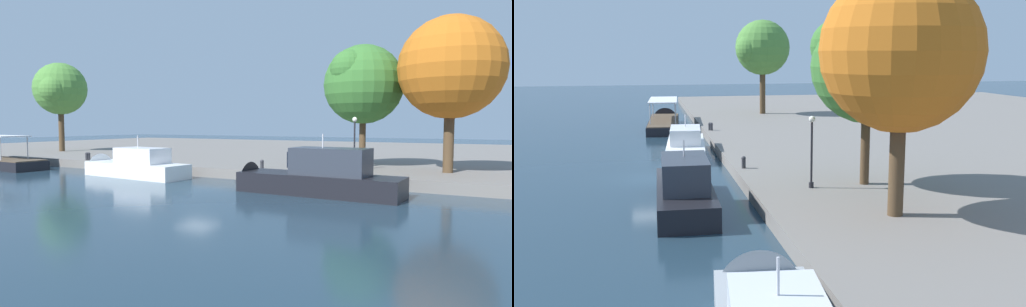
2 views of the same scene
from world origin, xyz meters
The scene contains 11 objects.
ground_plane centered at (0.00, 0.00, 0.00)m, with size 220.00×220.00×0.00m, color #1E3342.
tour_boat_0 centered at (-26.53, 1.77, 0.36)m, with size 14.42×3.86×4.29m.
motor_yacht_1 centered at (-8.66, 2.86, 0.64)m, with size 10.39×3.53×4.28m.
motor_yacht_2 centered at (7.21, 1.65, 0.80)m, with size 10.91×3.08×4.59m.
mooring_bollard_0 centered at (1.66, 5.78, 1.18)m, with size 0.29×0.29×0.78m.
mooring_bollard_1 centered at (-17.21, 5.70, 1.16)m, with size 0.30×0.30×0.75m.
mooring_bollard_2 centered at (-17.10, 5.85, 1.16)m, with size 0.28×0.28×0.74m.
lamp_post centered at (7.83, 8.48, 2.99)m, with size 0.35×0.35×3.93m.
tree_0 centered at (-31.02, 13.32, 8.44)m, with size 6.42×6.52×11.00m.
tree_1 centered at (7.36, 11.45, 7.31)m, with size 6.19×6.19×9.62m.
tree_2 centered at (13.86, 10.79, 8.27)m, with size 7.16×7.16×10.93m.
Camera 2 is at (38.18, -0.28, 8.09)m, focal length 41.61 mm.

